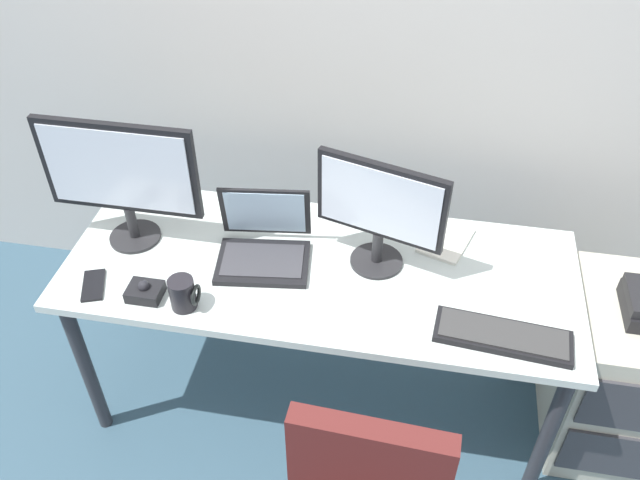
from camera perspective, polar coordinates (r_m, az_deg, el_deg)
The scene contains 11 objects.
ground_plane at distance 2.80m, azimuth 0.00°, elevation -13.10°, with size 8.00×8.00×0.00m, color #355263.
desk at distance 2.31m, azimuth 0.00°, elevation -3.62°, with size 1.74×0.69×0.72m.
file_cabinet at distance 2.68m, azimuth 24.18°, elevation -10.35°, with size 0.42×0.53×0.66m.
monitor_main at distance 2.29m, azimuth -16.80°, elevation 5.38°, with size 0.54×0.18×0.47m.
monitor_side at distance 2.13m, azimuth 5.18°, elevation 2.66°, with size 0.43×0.18×0.40m.
keyboard at distance 2.10m, azimuth 15.44°, elevation -7.95°, with size 0.42×0.17×0.03m.
laptop at distance 2.27m, azimuth -4.86°, elevation -0.32°, with size 0.34×0.31×0.24m.
trackball_mouse at distance 2.21m, azimuth -14.82°, elevation -4.27°, with size 0.11×0.09×0.07m.
coffee_mug at distance 2.13m, azimuth -11.67°, elevation -4.54°, with size 0.09×0.08×0.11m.
paper_notepad at distance 2.39m, azimuth 10.77°, elevation -0.04°, with size 0.15×0.21×0.01m, color white.
cell_phone at distance 2.31m, azimuth -18.91°, elevation -3.71°, with size 0.07×0.14×0.01m, color black.
Camera 1 is at (0.29, -1.61, 2.27)m, focal length 37.23 mm.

